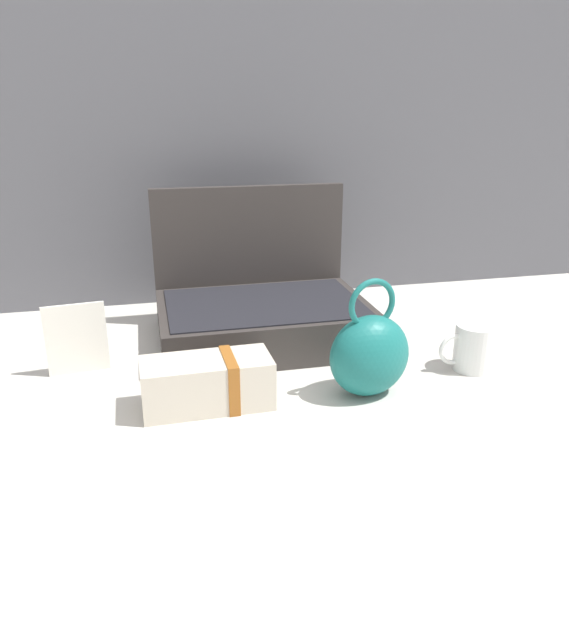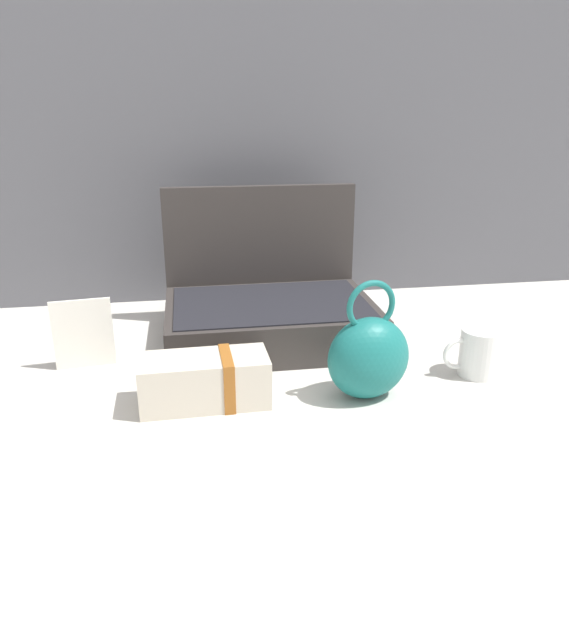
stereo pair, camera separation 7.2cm
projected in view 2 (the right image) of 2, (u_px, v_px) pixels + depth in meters
The scene contains 7 objects.
ground_plane at pixel (281, 379), 1.19m from camera, with size 6.00×6.00×0.00m, color beige.
back_wall at pixel (244, 25), 1.48m from camera, with size 3.20×0.06×1.40m, color #56565B.
open_suitcase at pixel (268, 307), 1.38m from camera, with size 0.47×0.35×0.33m.
teal_pouch_handbag at pixel (369, 356), 1.09m from camera, with size 0.17×0.14×0.23m.
cream_toiletry_bag at pixel (206, 380), 1.08m from camera, with size 0.23×0.11×0.09m.
coffee_mug at pixel (479, 352), 1.19m from camera, with size 0.12×0.08×0.10m.
info_card_left at pixel (83, 334), 1.22m from camera, with size 0.12×0.01×0.15m, color white.
Camera 2 is at (-0.17, -1.06, 0.52)m, focal length 33.49 mm.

